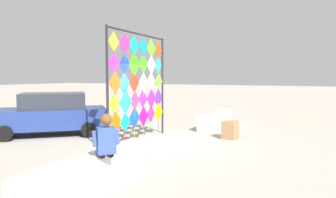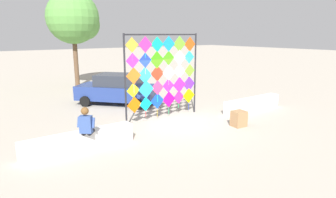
# 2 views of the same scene
# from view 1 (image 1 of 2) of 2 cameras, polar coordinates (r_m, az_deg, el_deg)

# --- Properties ---
(ground) EXTENTS (120.00, 120.00, 0.00)m
(ground) POSITION_cam_1_polar(r_m,az_deg,el_deg) (10.31, -1.10, -7.88)
(ground) COLOR #ADA393
(plaza_ledge_left) EXTENTS (3.43, 0.44, 0.59)m
(plaza_ledge_left) POSITION_cam_1_polar(r_m,az_deg,el_deg) (6.64, -13.82, -12.25)
(plaza_ledge_left) COLOR white
(plaza_ledge_left) RESTS_ON ground
(plaza_ledge_right) EXTENTS (3.43, 0.44, 0.59)m
(plaza_ledge_right) POSITION_cam_1_polar(r_m,az_deg,el_deg) (13.81, 8.55, -3.59)
(plaza_ledge_right) COLOR white
(plaza_ledge_right) RESTS_ON ground
(kite_display_rack) EXTENTS (3.60, 0.20, 3.52)m
(kite_display_rack) POSITION_cam_1_polar(r_m,az_deg,el_deg) (10.36, -5.14, 3.34)
(kite_display_rack) COLOR #232328
(kite_display_rack) RESTS_ON ground
(seated_vendor) EXTENTS (0.67, 0.69, 1.43)m
(seated_vendor) POSITION_cam_1_polar(r_m,az_deg,el_deg) (6.46, -11.07, -7.70)
(seated_vendor) COLOR black
(seated_vendor) RESTS_ON ground
(parked_car) EXTENTS (3.89, 4.05, 1.53)m
(parked_car) POSITION_cam_1_polar(r_m,az_deg,el_deg) (12.38, -20.12, -2.46)
(parked_car) COLOR navy
(parked_car) RESTS_ON ground
(cardboard_box_large) EXTENTS (0.55, 0.50, 0.61)m
(cardboard_box_large) POSITION_cam_1_polar(r_m,az_deg,el_deg) (11.18, 10.97, -5.41)
(cardboard_box_large) COLOR #9E754C
(cardboard_box_large) RESTS_ON ground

